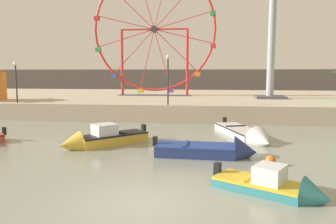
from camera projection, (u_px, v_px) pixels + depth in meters
ground_plane at (143, 202)px, 9.83m from camera, size 240.00×240.00×0.00m
quay_promenade at (190, 101)px, 36.09m from camera, size 110.00×22.87×1.37m
distant_town_skyline at (198, 81)px, 60.85m from camera, size 140.00×3.00×4.40m
motorboat_mustard_yellow at (100, 139)px, 17.39m from camera, size 4.33×4.28×1.47m
motorboat_teal_painted at (279, 187)px, 10.38m from camera, size 3.73×2.85×1.32m
motorboat_pale_grey at (248, 135)px, 19.19m from camera, size 3.33×6.23×1.43m
motorboat_navy_blue at (215, 150)px, 15.20m from camera, size 4.84×1.74×1.48m
ferris_wheel_red_frame at (154, 31)px, 34.74m from camera, size 13.06×1.20×13.54m
drop_tower_steel_tower at (272, 17)px, 30.97m from camera, size 2.80×2.80×15.75m
promenade_lamp_near at (16, 75)px, 26.83m from camera, size 0.32×0.32×3.36m
promenade_lamp_far at (168, 72)px, 25.11m from camera, size 0.32×0.32×3.81m
mooring_buoy_orange at (271, 160)px, 13.68m from camera, size 0.44×0.44×0.44m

